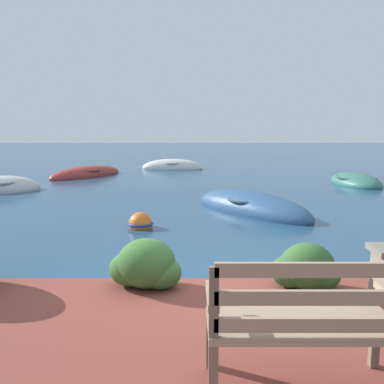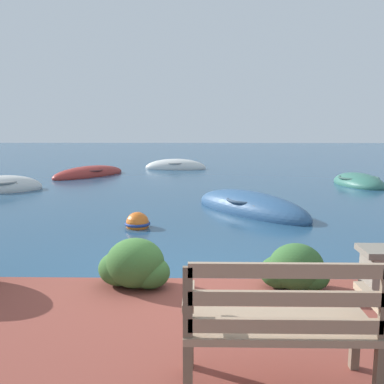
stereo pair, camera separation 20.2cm
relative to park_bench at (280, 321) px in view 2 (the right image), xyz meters
name	(u,v)px [view 2 (the right image)]	position (x,y,z in m)	size (l,w,h in m)	color
ground_plane	(196,297)	(-0.56, 2.06, -0.70)	(80.00, 80.00, 0.00)	navy
park_bench	(280,321)	(0.00, 0.00, 0.00)	(1.26, 0.48, 0.93)	brown
hedge_clump_left	(134,266)	(-1.22, 1.80, -0.25)	(0.79, 0.57, 0.53)	#38662D
hedge_clump_centre	(295,270)	(0.49, 1.76, -0.27)	(0.73, 0.52, 0.50)	#2D5628
rowboat_nearest	(250,209)	(0.62, 6.88, -0.63)	(2.89, 3.35, 0.81)	#2D517A
rowboat_mid	(3,188)	(-6.36, 9.81, -0.63)	(2.49, 1.99, 0.80)	silver
rowboat_far	(358,183)	(4.64, 11.23, -0.64)	(1.57, 2.54, 0.67)	#336B5B
rowboat_outer	(89,174)	(-4.74, 13.50, -0.65)	(2.73, 3.31, 0.66)	#9E2D28
rowboat_distant	(176,168)	(-1.58, 16.04, -0.64)	(2.68, 0.99, 0.78)	silver
mooring_buoy	(138,224)	(-1.71, 5.34, -0.62)	(0.49, 0.49, 0.45)	orange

